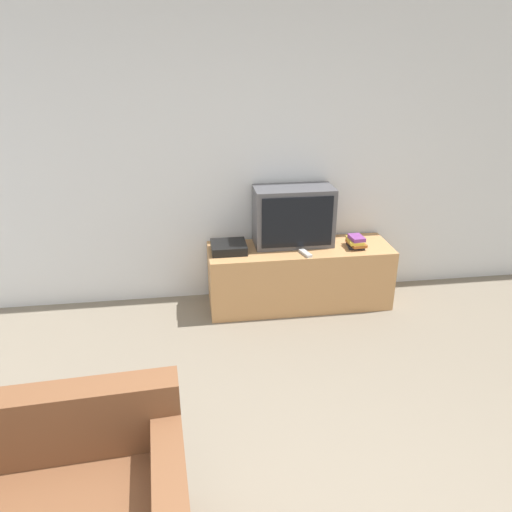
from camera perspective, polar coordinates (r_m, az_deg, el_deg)
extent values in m
cube|color=silver|center=(4.47, -3.21, 10.90)|extent=(9.00, 0.06, 2.60)
cube|color=tan|center=(4.60, 4.94, -2.25)|extent=(1.65, 0.53, 0.56)
cube|color=#4C4C51|center=(4.47, 4.28, 4.57)|extent=(0.70, 0.33, 0.53)
cube|color=black|center=(4.32, 4.76, 3.84)|extent=(0.62, 0.01, 0.45)
cube|color=black|center=(4.56, 11.29, 1.18)|extent=(0.16, 0.18, 0.02)
cube|color=#995623|center=(4.55, 11.39, 1.42)|extent=(0.15, 0.21, 0.03)
cube|color=gold|center=(4.54, 11.24, 1.76)|extent=(0.14, 0.21, 0.03)
cube|color=#7A3884|center=(4.52, 11.42, 2.04)|extent=(0.12, 0.17, 0.03)
cube|color=#B7B7B7|center=(4.33, 5.67, 0.32)|extent=(0.09, 0.17, 0.02)
cube|color=black|center=(4.38, -3.14, 1.02)|extent=(0.31, 0.29, 0.07)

